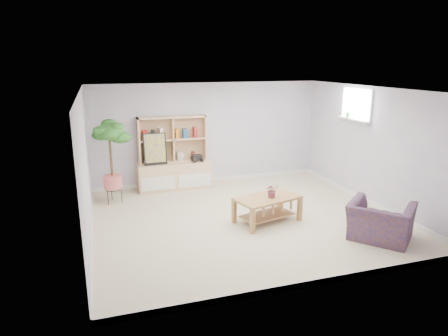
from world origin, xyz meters
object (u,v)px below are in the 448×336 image
object	(u,v)px
storage_unit	(174,153)
floor_tree	(111,162)
armchair	(381,219)
coffee_table	(267,209)

from	to	relation	value
storage_unit	floor_tree	world-z (taller)	floor_tree
storage_unit	floor_tree	distance (m)	1.52
armchair	storage_unit	bearing A→B (deg)	-4.75
coffee_table	armchair	bearing A→B (deg)	-56.20
floor_tree	armchair	bearing A→B (deg)	-37.80
storage_unit	armchair	bearing A→B (deg)	-54.39
armchair	floor_tree	bearing A→B (deg)	11.84
storage_unit	armchair	distance (m)	4.68
storage_unit	coffee_table	size ratio (longest dim) A/B	1.43
floor_tree	armchair	xyz separation A→B (m)	(4.12, -3.19, -0.51)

